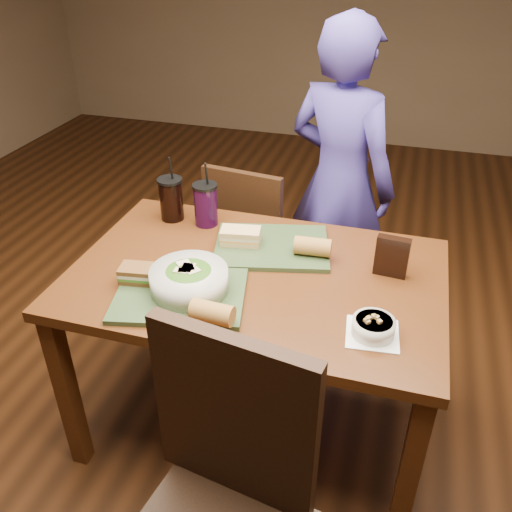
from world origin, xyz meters
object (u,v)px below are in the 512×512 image
Objects in this scene: baguette_far at (313,247)px; chip_bag at (392,257)px; dining_table at (256,294)px; sandwich_far at (241,236)px; diner at (340,184)px; soup_bowl at (373,327)px; chair_far at (248,239)px; salad_bowl at (189,278)px; cup_cola at (171,199)px; tray_far at (272,247)px; chair_near at (222,502)px; baguette_near at (212,313)px; sandwich_near at (138,274)px; tray_near at (180,295)px; cup_berry at (206,204)px.

chip_bag is (0.28, -0.03, 0.02)m from baguette_far.
sandwich_far reaches higher than dining_table.
diner is at bearing 67.87° from sandwich_far.
chair_far is at bearing 127.21° from soup_bowl.
salad_bowl is (-0.34, -1.00, 0.06)m from diner.
chair_far reaches higher than soup_bowl.
soup_bowl is at bearing -30.38° from cup_cola.
tray_far is 0.17m from baguette_far.
chair_near is 0.53m from baguette_near.
diner is 1.13m from sandwich_near.
chair_near is 0.66m from tray_near.
dining_table is at bearing -70.53° from chair_far.
tray_far is 0.57m from soup_bowl.
diner is (0.17, 0.82, 0.10)m from dining_table.
chip_bag is (0.63, 0.30, 0.01)m from salad_bowl.
baguette_near is (-0.21, -1.14, 0.05)m from diner.
tray_near is 0.63m from soup_bowl.
diner reaches higher than baguette_near.
cup_berry is (-0.19, 0.14, 0.04)m from sandwich_far.
tray_far is 2.45× the size of soup_bowl.
tray_near is 0.17m from sandwich_near.
cup_berry is at bearing -1.70° from cup_cola.
baguette_near reaches higher than soup_bowl.
salad_bowl is 1.93× the size of baguette_far.
sandwich_far is 0.58× the size of cup_cola.
chip_bag is at bearing -10.81° from cup_cola.
sandwich_near is at bearing 177.21° from soup_bowl.
soup_bowl is 1.16× the size of chip_bag.
chair_far is 1.12m from soup_bowl.
sandwich_near is at bearing -79.98° from cup_cola.
baguette_near is at bearing -56.62° from cup_cola.
chair_near is 1.16m from cup_berry.
cup_berry reaches higher than chip_bag.
tray_far is at bearing 10.70° from sandwich_far.
diner is (0.03, 1.57, 0.19)m from chair_near.
sandwich_far is 0.47m from baguette_near.
baguette_far is (0.35, 0.33, -0.01)m from salad_bowl.
tray_far is 1.64× the size of salad_bowl.
chip_bag is at bearing 41.52° from baguette_near.
dining_table is 0.77m from chair_near.
dining_table is 0.49m from chip_bag.
salad_bowl is (-0.18, -0.18, 0.15)m from dining_table.
chip_bag is (0.50, 0.44, 0.02)m from baguette_near.
tray_far is 3.35× the size of sandwich_near.
soup_bowl is (0.66, -0.86, 0.29)m from chair_far.
cup_cola is at bearing 116.33° from tray_near.
chair_far is 0.54m from cup_cola.
chip_bag is at bearing 20.45° from sandwich_near.
chair_far is at bearing 47.73° from diner.
diner is at bearing 88.76° from chair_near.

